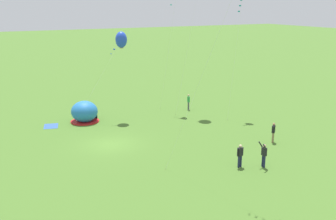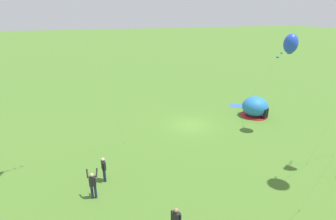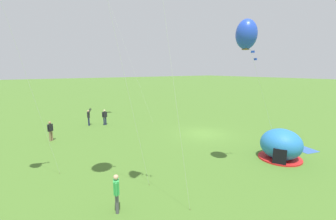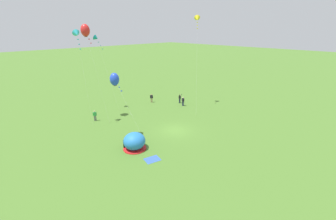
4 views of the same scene
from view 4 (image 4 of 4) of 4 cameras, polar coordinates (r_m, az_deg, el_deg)
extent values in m
plane|color=#477028|center=(32.52, 2.02, -5.19)|extent=(300.00, 300.00, 0.00)
ellipsoid|color=#2672BF|center=(27.67, -8.53, -7.80)|extent=(2.70, 2.60, 2.10)
cylinder|color=red|center=(28.14, -8.43, -9.60)|extent=(2.81, 2.81, 0.10)
cube|color=black|center=(28.45, -10.80, -8.25)|extent=(0.77, 0.47, 1.10)
cube|color=#3359A5|center=(25.88, -4.01, -12.42)|extent=(1.97, 1.68, 0.01)
cylinder|color=#4C4C51|center=(37.40, -18.15, -2.02)|extent=(0.15, 0.15, 0.88)
cylinder|color=#4C4C51|center=(37.41, -17.85, -1.98)|extent=(0.15, 0.15, 0.88)
cube|color=green|center=(37.15, -18.12, -0.94)|extent=(0.44, 0.37, 0.60)
sphere|color=tan|center=(37.00, -18.19, -0.32)|extent=(0.22, 0.22, 0.22)
cylinder|color=green|center=(37.13, -18.50, -0.99)|extent=(0.09, 0.09, 0.58)
cylinder|color=green|center=(37.16, -17.74, -0.89)|extent=(0.09, 0.09, 0.58)
cylinder|color=#1E2347|center=(44.16, 3.09, 2.35)|extent=(0.15, 0.15, 0.88)
cylinder|color=#1E2347|center=(44.03, 2.89, 2.30)|extent=(0.15, 0.15, 0.88)
cube|color=black|center=(43.87, 3.00, 3.25)|extent=(0.41, 0.29, 0.60)
sphere|color=tan|center=(43.75, 3.01, 3.79)|extent=(0.22, 0.22, 0.22)
cylinder|color=black|center=(43.80, 3.41, 3.84)|extent=(0.10, 0.38, 0.50)
cylinder|color=black|center=(43.47, 2.87, 3.72)|extent=(0.20, 0.39, 0.50)
cylinder|color=#8C7251|center=(44.59, -4.32, 2.50)|extent=(0.15, 0.15, 0.88)
cylinder|color=#8C7251|center=(44.55, -4.07, 2.49)|extent=(0.15, 0.15, 0.88)
cube|color=black|center=(44.35, -4.22, 3.41)|extent=(0.42, 0.45, 0.60)
sphere|color=#9E7051|center=(44.23, -4.23, 3.94)|extent=(0.22, 0.22, 0.22)
cylinder|color=black|center=(44.40, -4.54, 3.42)|extent=(0.09, 0.09, 0.58)
cylinder|color=black|center=(44.30, -3.90, 3.40)|extent=(0.09, 0.09, 0.58)
cylinder|color=#1E2347|center=(42.52, 3.92, 1.63)|extent=(0.15, 0.15, 0.88)
cylinder|color=#1E2347|center=(42.63, 3.70, 1.68)|extent=(0.15, 0.15, 0.88)
cube|color=black|center=(42.35, 3.83, 2.60)|extent=(0.28, 0.41, 0.60)
sphere|color=beige|center=(42.22, 3.85, 3.16)|extent=(0.22, 0.22, 0.22)
cylinder|color=black|center=(42.21, 4.11, 2.54)|extent=(0.09, 0.09, 0.58)
cylinder|color=black|center=(42.49, 3.56, 2.67)|extent=(0.09, 0.09, 0.58)
cylinder|color=silver|center=(38.90, 7.29, 10.75)|extent=(4.05, 3.86, 15.34)
cylinder|color=brown|center=(38.23, 7.15, -1.31)|extent=(0.03, 0.03, 0.06)
cone|color=yellow|center=(41.20, 7.43, 21.98)|extent=(1.55, 1.54, 1.26)
cube|color=yellow|center=(40.79, 7.45, 21.20)|extent=(0.19, 0.17, 0.12)
cube|color=yellow|center=(40.45, 7.46, 20.53)|extent=(0.15, 0.20, 0.12)
cube|color=yellow|center=(40.12, 7.47, 19.84)|extent=(0.18, 0.19, 0.12)
cylinder|color=silver|center=(27.76, -9.28, -1.10)|extent=(0.64, 5.43, 7.96)
cylinder|color=brown|center=(27.66, -4.94, -10.06)|extent=(0.03, 0.03, 0.06)
ellipsoid|color=blue|center=(28.66, -13.44, 7.60)|extent=(1.15, 1.15, 1.59)
cube|color=brown|center=(28.81, -13.32, 6.21)|extent=(0.29, 0.29, 0.21)
cube|color=blue|center=(28.43, -12.81, 6.57)|extent=(0.21, 0.08, 0.12)
cube|color=blue|center=(28.24, -12.28, 5.67)|extent=(0.21, 0.14, 0.12)
cube|color=blue|center=(28.07, -11.75, 4.76)|extent=(0.21, 0.11, 0.12)
cylinder|color=silver|center=(33.54, -20.21, 6.29)|extent=(0.24, 2.02, 13.17)
cylinder|color=brown|center=(34.66, -18.38, -4.56)|extent=(0.03, 0.03, 0.06)
cone|color=#33B7D1|center=(33.70, -22.19, 17.49)|extent=(1.05, 1.11, 1.14)
cube|color=#33B7D1|center=(33.46, -21.89, 16.30)|extent=(0.20, 0.15, 0.12)
cube|color=#33B7D1|center=(33.27, -21.63, 15.27)|extent=(0.20, 0.06, 0.12)
cube|color=#33B7D1|center=(33.09, -21.37, 14.23)|extent=(0.20, 0.07, 0.12)
cylinder|color=silver|center=(35.35, -17.37, 7.62)|extent=(0.70, 3.13, 13.59)
cylinder|color=brown|center=(36.17, -14.63, -3.11)|extent=(0.03, 0.03, 0.06)
ellipsoid|color=red|center=(35.87, -20.29, 18.47)|extent=(1.27, 1.27, 1.72)
cube|color=brown|center=(35.89, -20.13, 17.21)|extent=(0.32, 0.32, 0.23)
cube|color=red|center=(35.61, -19.81, 17.48)|extent=(0.21, 0.11, 0.12)
cube|color=red|center=(35.41, -19.40, 16.62)|extent=(0.20, 0.07, 0.12)
cube|color=red|center=(35.21, -18.99, 15.76)|extent=(0.20, 0.15, 0.12)
cylinder|color=silver|center=(40.09, -14.92, 8.35)|extent=(1.72, 2.52, 12.36)
cylinder|color=brown|center=(41.10, -12.25, -0.07)|extent=(0.03, 0.03, 0.06)
cone|color=teal|center=(40.06, -17.78, 17.02)|extent=(1.24, 1.26, 1.05)
cube|color=teal|center=(39.93, -17.22, 16.15)|extent=(0.20, 0.16, 0.12)
cube|color=teal|center=(39.82, -16.75, 15.41)|extent=(0.16, 0.20, 0.12)
cube|color=teal|center=(39.73, -16.29, 14.66)|extent=(0.21, 0.14, 0.12)
camera|label=1|loc=(52.12, 35.56, 13.80)|focal=42.00mm
camera|label=2|loc=(52.06, -8.40, 16.14)|focal=28.00mm
camera|label=3|loc=(36.21, -33.31, 4.32)|focal=24.00mm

